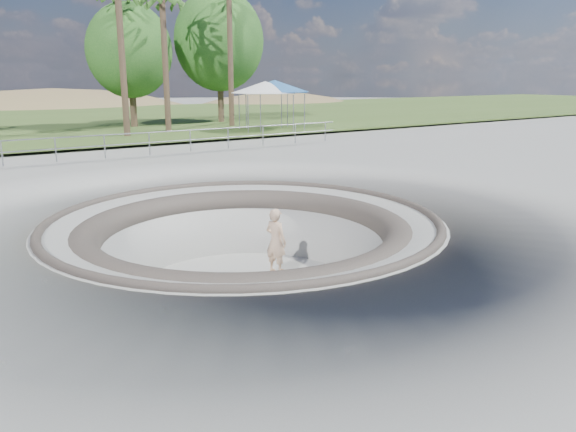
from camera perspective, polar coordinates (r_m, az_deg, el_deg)
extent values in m
plane|color=#9B9B96|center=(14.68, -4.50, -0.31)|extent=(180.00, 180.00, 0.00)
torus|color=#9B9B96|center=(15.30, -4.35, -7.59)|extent=(14.00, 14.00, 4.00)
cylinder|color=#9B9B96|center=(15.28, -4.36, -7.42)|extent=(6.60, 6.60, 0.10)
torus|color=#4B423C|center=(14.68, -4.49, -0.39)|extent=(10.24, 10.24, 0.24)
torus|color=#4B423C|center=(14.80, -4.46, -2.00)|extent=(8.91, 8.91, 0.81)
cube|color=#3E5823|center=(47.03, -25.81, 8.52)|extent=(180.00, 36.00, 0.12)
ellipsoid|color=olive|center=(74.80, -22.24, 4.17)|extent=(61.60, 44.00, 28.60)
ellipsoid|color=olive|center=(77.39, -1.05, 7.38)|extent=(42.00, 30.00, 19.50)
cylinder|color=gray|center=(25.48, -18.21, 7.82)|extent=(25.00, 0.05, 0.05)
cylinder|color=gray|center=(25.53, -18.14, 6.82)|extent=(25.00, 0.05, 0.05)
cube|color=brown|center=(16.07, -1.22, -5.83)|extent=(0.78, 0.42, 0.02)
cylinder|color=#B9B8BD|center=(16.08, -1.22, -5.94)|extent=(0.08, 0.16, 0.03)
cylinder|color=#B9B8BD|center=(16.08, -1.22, -5.94)|extent=(0.08, 0.16, 0.03)
cylinder|color=white|center=(16.08, -1.22, -5.96)|extent=(0.06, 0.04, 0.06)
cylinder|color=white|center=(16.08, -1.22, -5.96)|extent=(0.06, 0.04, 0.06)
cylinder|color=white|center=(16.08, -1.22, -5.96)|extent=(0.06, 0.04, 0.06)
cylinder|color=white|center=(16.08, -1.22, -5.96)|extent=(0.06, 0.04, 0.06)
imported|color=tan|center=(15.77, -1.23, -2.59)|extent=(0.64, 0.79, 1.88)
cylinder|color=gray|center=(33.91, -3.07, 10.25)|extent=(0.06, 0.06, 2.22)
cylinder|color=gray|center=(35.45, 0.91, 10.43)|extent=(0.06, 0.06, 2.22)
cylinder|color=gray|center=(36.36, -5.42, 10.46)|extent=(0.06, 0.06, 2.22)
cylinder|color=gray|center=(37.80, -1.60, 10.65)|extent=(0.06, 0.06, 2.22)
cube|color=white|center=(35.80, -2.31, 12.40)|extent=(3.84, 3.84, 0.08)
cone|color=white|center=(35.79, -2.32, 12.96)|extent=(5.68, 5.68, 0.71)
cylinder|color=gray|center=(34.30, -2.09, 10.34)|extent=(0.06, 0.06, 2.27)
cylinder|color=gray|center=(35.92, 1.88, 10.51)|extent=(0.06, 0.06, 2.27)
cylinder|color=gray|center=(36.77, -4.53, 10.56)|extent=(0.06, 0.06, 2.27)
cylinder|color=gray|center=(38.29, -0.71, 10.74)|extent=(0.06, 0.06, 2.27)
cube|color=#2D65A5|center=(36.24, -1.38, 12.51)|extent=(3.70, 3.70, 0.08)
cone|color=#2D65A5|center=(36.23, -1.38, 13.08)|extent=(5.98, 5.98, 0.72)
cylinder|color=#4F3B2D|center=(33.81, -16.76, 18.63)|extent=(0.36, 0.36, 12.98)
cylinder|color=#4F3B2D|center=(37.89, -16.45, 15.01)|extent=(0.36, 0.36, 8.92)
cylinder|color=#4F3B2D|center=(36.17, -12.37, 15.02)|extent=(0.36, 0.36, 8.53)
cylinder|color=#4F3B2D|center=(39.30, -5.89, 16.07)|extent=(0.36, 0.36, 9.78)
cylinder|color=#4F3B2D|center=(39.91, -15.53, 11.99)|extent=(0.44, 0.44, 4.74)
ellipsoid|color=#21561D|center=(39.92, -15.80, 15.87)|extent=(5.66, 5.15, 6.18)
cylinder|color=#4F3B2D|center=(42.88, -6.88, 13.03)|extent=(0.44, 0.44, 5.54)
ellipsoid|color=#21561D|center=(42.95, -7.01, 17.26)|extent=(6.61, 6.01, 7.21)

